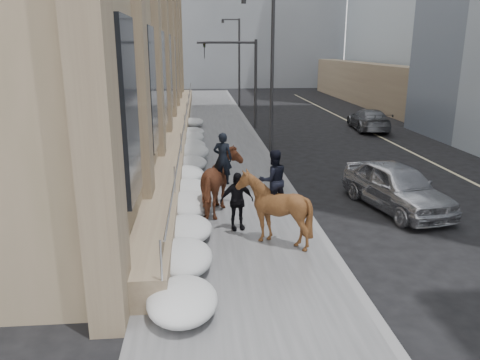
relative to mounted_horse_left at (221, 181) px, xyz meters
name	(u,v)px	position (x,y,z in m)	size (l,w,h in m)	color
ground	(240,272)	(0.28, -4.10, -1.24)	(140.00, 140.00, 0.00)	black
sidewalk	(221,170)	(0.28, 5.90, -1.18)	(5.00, 80.00, 0.12)	#4B4B4D
curb	(278,169)	(2.90, 5.90, -1.18)	(0.24, 80.00, 0.12)	slate
lane_line	(440,166)	(10.78, 5.90, -1.23)	(0.15, 70.00, 0.01)	#BFB78C
bg_building_far	(166,19)	(-5.72, 67.90, 8.76)	(24.00, 12.00, 20.00)	gray
streetlight_mid	(269,66)	(3.02, 9.90, 3.34)	(1.71, 0.24, 8.00)	#2D2D30
streetlight_far	(238,57)	(3.02, 29.90, 3.34)	(1.71, 0.24, 8.00)	#2D2D30
traffic_signal	(242,70)	(2.36, 17.90, 2.77)	(4.10, 0.22, 6.00)	#2D2D30
snow_bank	(189,173)	(-1.14, 4.00, -0.77)	(1.70, 18.10, 0.76)	silver
mounted_horse_left	(221,181)	(0.00, 0.00, 0.00)	(1.71, 2.72, 2.72)	#572C1A
mounted_horse_right	(273,205)	(1.34, -2.58, 0.02)	(2.06, 2.21, 2.69)	#4C2D15
pedestrian	(237,201)	(0.40, -1.46, -0.22)	(1.05, 0.44, 1.79)	black
car_silver	(397,186)	(6.15, 0.23, -0.41)	(1.95, 4.85, 1.65)	#B0B1B8
car_grey	(369,120)	(10.86, 16.07, -0.51)	(2.05, 5.03, 1.46)	#585A5F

